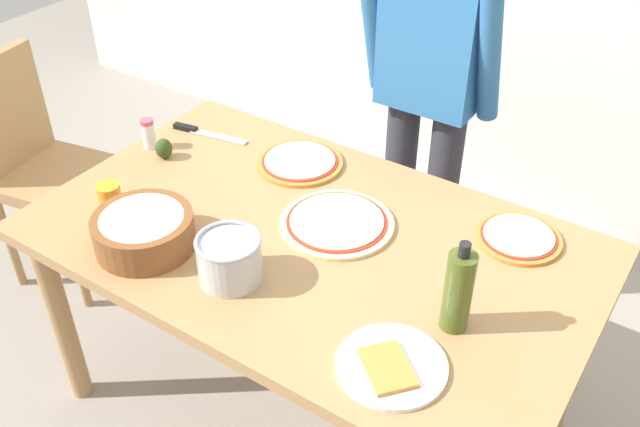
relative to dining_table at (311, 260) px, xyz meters
The scene contains 15 objects.
ground 0.67m from the dining_table, ahead, with size 8.00×8.00×0.00m, color gray.
dining_table is the anchor object (origin of this frame).
person_cook 0.80m from the dining_table, 91.13° to the left, with size 0.49×0.25×1.62m.
chair_wooden_left 1.33m from the dining_table, behind, with size 0.47×0.47×0.95m.
pizza_raw_on_board 0.14m from the dining_table, 67.84° to the left, with size 0.34×0.34×0.02m.
pizza_cooked_on_tray 0.40m from the dining_table, 129.52° to the left, with size 0.28×0.28×0.02m.
pizza_second_cooked 0.60m from the dining_table, 32.12° to the left, with size 0.24×0.24×0.02m.
plate_with_slice 0.53m from the dining_table, 35.00° to the right, with size 0.26×0.26×0.02m.
popcorn_bowl 0.49m from the dining_table, 140.93° to the right, with size 0.28×0.28×0.11m.
olive_oil_bottle 0.54m from the dining_table, 10.98° to the right, with size 0.07×0.07×0.26m.
steel_pot 0.31m from the dining_table, 105.87° to the right, with size 0.17×0.17×0.13m.
cup_orange 0.63m from the dining_table, 158.74° to the right, with size 0.07×0.07×0.09m, color orange.
salt_shaker 0.75m from the dining_table, behind, with size 0.04×0.04×0.11m.
chef_knife 0.71m from the dining_table, 157.60° to the left, with size 0.29×0.08×0.02m.
avocado 0.66m from the dining_table, behind, with size 0.06×0.06×0.07m, color #2D4219.
Camera 1 is at (0.89, -1.29, 2.00)m, focal length 39.24 mm.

